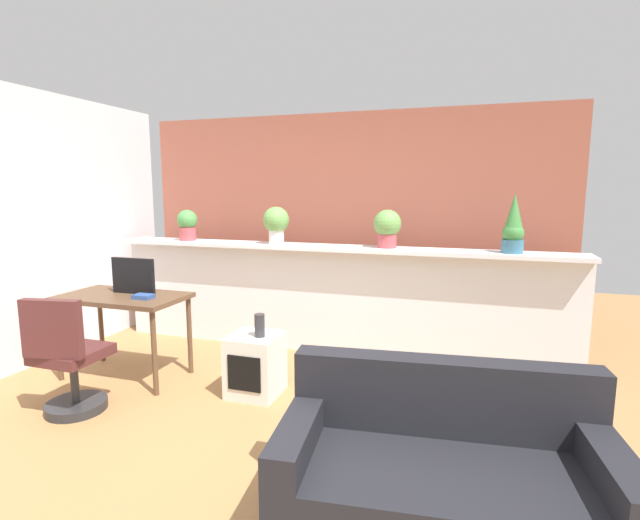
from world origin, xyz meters
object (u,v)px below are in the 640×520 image
at_px(vase_on_shelf, 260,325).
at_px(book_on_desk, 143,296).
at_px(couch, 443,481).
at_px(potted_plant_1, 276,222).
at_px(potted_plant_0, 187,224).
at_px(tv_monitor, 133,276).
at_px(office_chair, 68,364).
at_px(desk, 123,304).
at_px(side_cube_shelf, 255,365).
at_px(potted_plant_3, 513,227).
at_px(potted_plant_2, 387,227).

distance_m(vase_on_shelf, book_on_desk, 1.07).
bearing_deg(vase_on_shelf, couch, -37.27).
height_order(potted_plant_1, couch, potted_plant_1).
distance_m(potted_plant_0, tv_monitor, 1.16).
bearing_deg(book_on_desk, office_chair, -103.96).
bearing_deg(tv_monitor, book_on_desk, -33.63).
distance_m(tv_monitor, office_chair, 0.96).
bearing_deg(potted_plant_1, desk, -130.04).
height_order(potted_plant_0, office_chair, potted_plant_0).
bearing_deg(book_on_desk, vase_on_shelf, 3.34).
bearing_deg(side_cube_shelf, office_chair, -147.45).
height_order(potted_plant_3, desk, potted_plant_3).
xyz_separation_m(potted_plant_1, tv_monitor, (-0.92, -1.08, -0.42)).
bearing_deg(office_chair, potted_plant_0, 95.79).
relative_size(potted_plant_3, side_cube_shelf, 1.05).
relative_size(potted_plant_1, book_on_desk, 2.35).
bearing_deg(office_chair, side_cube_shelf, 32.55).
xyz_separation_m(potted_plant_3, vase_on_shelf, (-1.93, -1.15, -0.75)).
height_order(potted_plant_0, vase_on_shelf, potted_plant_0).
xyz_separation_m(potted_plant_0, potted_plant_3, (3.34, -0.02, 0.05)).
xyz_separation_m(potted_plant_3, desk, (-3.25, -1.15, -0.68)).
bearing_deg(office_chair, tv_monitor, 92.98).
xyz_separation_m(tv_monitor, side_cube_shelf, (1.21, -0.06, -0.66)).
xyz_separation_m(desk, vase_on_shelf, (1.32, 0.00, -0.07)).
xyz_separation_m(potted_plant_2, tv_monitor, (-2.07, -1.11, -0.40)).
xyz_separation_m(potted_plant_1, vase_on_shelf, (0.34, -1.16, -0.74)).
distance_m(potted_plant_2, office_chair, 2.93).
xyz_separation_m(potted_plant_3, office_chair, (-3.15, -1.87, -0.95)).
height_order(desk, office_chair, office_chair).
height_order(desk, tv_monitor, tv_monitor).
height_order(potted_plant_2, couch, potted_plant_2).
height_order(tv_monitor, office_chair, tv_monitor).
bearing_deg(book_on_desk, potted_plant_1, 59.82).
relative_size(potted_plant_1, vase_on_shelf, 2.06).
relative_size(potted_plant_2, potted_plant_3, 0.70).
xyz_separation_m(tv_monitor, vase_on_shelf, (1.26, -0.08, -0.32)).
relative_size(side_cube_shelf, vase_on_shelf, 2.68).
xyz_separation_m(potted_plant_2, vase_on_shelf, (-0.80, -1.18, -0.72)).
distance_m(potted_plant_1, side_cube_shelf, 1.60).
height_order(potted_plant_0, desk, potted_plant_0).
bearing_deg(desk, potted_plant_2, 29.19).
relative_size(side_cube_shelf, couch, 0.31).
relative_size(office_chair, side_cube_shelf, 1.82).
bearing_deg(office_chair, desk, 98.03).
distance_m(potted_plant_0, potted_plant_2, 2.22).
xyz_separation_m(side_cube_shelf, book_on_desk, (-1.00, -0.08, 0.52)).
bearing_deg(vase_on_shelf, potted_plant_2, 55.80).
distance_m(potted_plant_2, tv_monitor, 2.38).
bearing_deg(potted_plant_3, tv_monitor, -161.45).
relative_size(book_on_desk, couch, 0.10).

